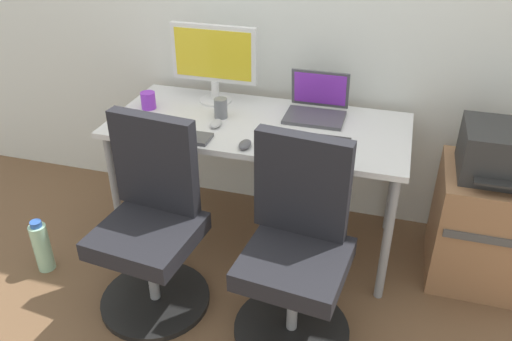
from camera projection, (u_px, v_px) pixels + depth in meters
ground_plane at (258, 236)px, 3.05m from camera, size 5.28×5.28×0.00m
desk at (259, 135)px, 2.70m from camera, size 1.54×0.70×0.74m
office_chair_left at (152, 226)px, 2.43m from camera, size 0.54×0.54×0.94m
office_chair_right at (296, 253)px, 2.26m from camera, size 0.54×0.54×0.94m
side_cabinet at (483, 225)px, 2.63m from camera, size 0.48×0.50×0.61m
printer at (504, 152)px, 2.41m from camera, size 0.38×0.40×0.24m
water_bottle_on_floor at (42, 247)px, 2.73m from camera, size 0.09×0.09×0.31m
desktop_monitor at (214, 58)px, 2.79m from camera, size 0.48×0.18×0.43m
open_laptop at (317, 106)px, 2.73m from camera, size 0.31×0.26×0.23m
keyboard_by_monitor at (177, 136)px, 2.52m from camera, size 0.34×0.12×0.02m
keyboard_by_laptop at (315, 140)px, 2.48m from camera, size 0.34×0.12×0.02m
mouse_by_monitor at (245, 144)px, 2.43m from camera, size 0.06×0.10×0.03m
mouse_by_laptop at (216, 124)px, 2.63m from camera, size 0.06×0.10×0.03m
coffee_mug at (148, 100)px, 2.81m from camera, size 0.08×0.08×0.09m
pen_cup at (221, 108)px, 2.70m from camera, size 0.07×0.07×0.10m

